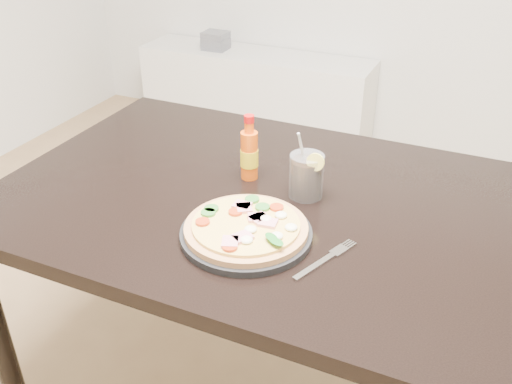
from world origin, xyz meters
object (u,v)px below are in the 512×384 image
at_px(plate, 246,234).
at_px(media_console, 255,94).
at_px(dining_table, 275,225).
at_px(fork, 327,258).
at_px(pizza, 247,227).
at_px(hot_sauce_bottle, 249,154).
at_px(cola_cup, 306,177).

distance_m(plate, media_console, 2.29).
xyz_separation_m(dining_table, fork, (0.20, -0.19, 0.09)).
bearing_deg(plate, dining_table, 91.68).
bearing_deg(dining_table, fork, -44.27).
relative_size(plate, fork, 1.63).
relative_size(dining_table, pizza, 5.09).
relative_size(pizza, media_console, 0.20).
relative_size(dining_table, fork, 7.74).
bearing_deg(dining_table, pizza, -87.87).
distance_m(dining_table, fork, 0.29).
relative_size(hot_sauce_bottle, cola_cup, 1.01).
height_order(hot_sauce_bottle, cola_cup, hot_sauce_bottle).
bearing_deg(pizza, hot_sauce_bottle, 113.70).
bearing_deg(pizza, fork, -1.97).
bearing_deg(dining_table, media_console, 115.80).
height_order(plate, cola_cup, cola_cup).
distance_m(dining_table, hot_sauce_bottle, 0.20).
distance_m(plate, hot_sauce_bottle, 0.28).
distance_m(cola_cup, fork, 0.27).
relative_size(dining_table, cola_cup, 8.03).
bearing_deg(pizza, media_console, 113.90).
height_order(pizza, hot_sauce_bottle, hot_sauce_bottle).
height_order(cola_cup, fork, cola_cup).
bearing_deg(cola_cup, hot_sauce_bottle, 170.93).
height_order(dining_table, media_console, dining_table).
bearing_deg(dining_table, hot_sauce_bottle, 146.86).
relative_size(plate, media_console, 0.21).
xyz_separation_m(cola_cup, fork, (0.13, -0.23, -0.05)).
xyz_separation_m(fork, media_console, (-1.10, 2.05, -0.50)).
height_order(plate, fork, plate).
height_order(plate, hot_sauce_bottle, hot_sauce_bottle).
distance_m(dining_table, cola_cup, 0.16).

